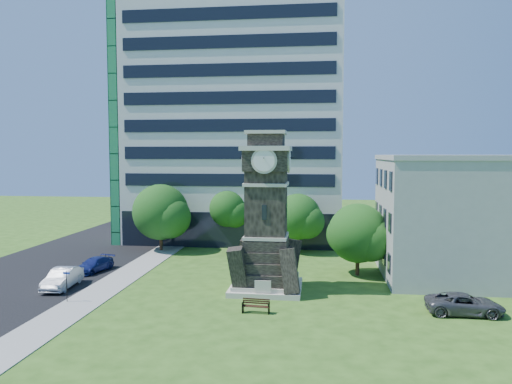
# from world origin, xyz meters

# --- Properties ---
(ground) EXTENTS (160.00, 160.00, 0.00)m
(ground) POSITION_xyz_m (0.00, 0.00, 0.00)
(ground) COLOR #2D5217
(ground) RESTS_ON ground
(sidewalk) EXTENTS (3.00, 70.00, 0.06)m
(sidewalk) POSITION_xyz_m (-9.50, 5.00, 0.03)
(sidewalk) COLOR gray
(sidewalk) RESTS_ON ground
(street) EXTENTS (14.00, 80.00, 0.02)m
(street) POSITION_xyz_m (-18.00, 5.00, 0.01)
(street) COLOR black
(street) RESTS_ON ground
(clock_tower) EXTENTS (5.40, 5.40, 12.22)m
(clock_tower) POSITION_xyz_m (3.00, 2.00, 5.28)
(clock_tower) COLOR beige
(clock_tower) RESTS_ON ground
(office_tall) EXTENTS (26.20, 15.11, 28.60)m
(office_tall) POSITION_xyz_m (-3.20, 25.84, 14.22)
(office_tall) COLOR silver
(office_tall) RESTS_ON ground
(office_low) EXTENTS (15.20, 12.20, 10.40)m
(office_low) POSITION_xyz_m (19.97, 8.00, 5.21)
(office_low) COLOR #9A9C9F
(office_low) RESTS_ON ground
(car_street_mid) EXTENTS (2.03, 4.83, 1.55)m
(car_street_mid) POSITION_xyz_m (-12.89, 0.51, 0.78)
(car_street_mid) COLOR #A9ABB0
(car_street_mid) RESTS_ON ground
(car_street_north) EXTENTS (2.66, 4.55, 1.24)m
(car_street_north) POSITION_xyz_m (-12.86, 5.95, 0.62)
(car_street_north) COLOR navy
(car_street_north) RESTS_ON ground
(car_east_lot) EXTENTS (4.96, 2.33, 1.37)m
(car_east_lot) POSITION_xyz_m (16.50, -2.29, 0.69)
(car_east_lot) COLOR #46464A
(car_east_lot) RESTS_ON ground
(park_bench) EXTENTS (1.83, 0.49, 0.95)m
(park_bench) POSITION_xyz_m (2.90, -3.67, 0.50)
(park_bench) COLOR black
(park_bench) RESTS_ON ground
(street_sign) EXTENTS (0.54, 0.05, 2.24)m
(street_sign) POSITION_xyz_m (-10.68, -2.99, 1.40)
(street_sign) COLOR black
(street_sign) RESTS_ON ground
(tree_nw) EXTENTS (6.63, 6.03, 7.23)m
(tree_nw) POSITION_xyz_m (-9.87, 16.14, 4.05)
(tree_nw) COLOR #332114
(tree_nw) RESTS_ON ground
(tree_nc) EXTENTS (4.79, 4.36, 6.56)m
(tree_nc) POSITION_xyz_m (-3.01, 19.25, 4.21)
(tree_nc) COLOR #332114
(tree_nc) RESTS_ON ground
(tree_ne) EXTENTS (5.38, 4.89, 6.31)m
(tree_ne) POSITION_xyz_m (4.90, 16.83, 3.71)
(tree_ne) COLOR #332114
(tree_ne) RESTS_ON ground
(tree_east) EXTENTS (5.64, 5.12, 6.24)m
(tree_east) POSITION_xyz_m (10.43, 7.60, 3.53)
(tree_east) COLOR #332114
(tree_east) RESTS_ON ground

